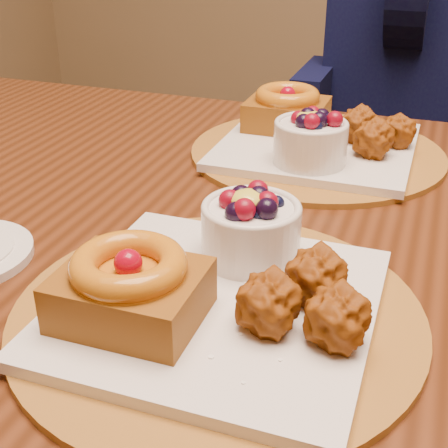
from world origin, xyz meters
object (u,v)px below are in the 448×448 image
Objects in this scene: place_setting_near at (216,286)px; place_setting_far at (315,137)px; dining_table at (277,270)px; diner at (407,32)px.

place_setting_near and place_setting_far have the same top height.
dining_table is 0.24m from place_setting_near.
dining_table is at bearing -105.23° from diner.
place_setting_far is 0.50× the size of diner.
diner is at bearing 86.29° from dining_table.
diner is at bearing 86.78° from place_setting_near.
diner is (0.07, 0.76, 0.03)m from place_setting_far.
place_setting_near is (-0.00, -0.21, 0.11)m from dining_table.
place_setting_near is at bearing -89.99° from place_setting_far.
dining_table is 4.21× the size of place_setting_near.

